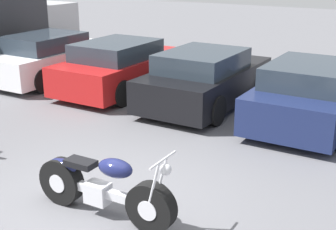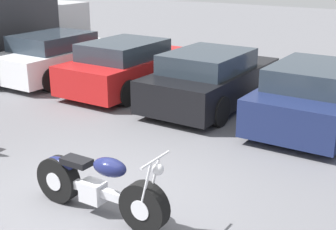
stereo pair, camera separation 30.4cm
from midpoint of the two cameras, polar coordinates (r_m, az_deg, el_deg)
The scene contains 6 objects.
ground_plane at distance 7.05m, azimuth -8.00°, elevation -10.66°, with size 60.00×60.00×0.00m, color slate.
motorcycle at distance 6.58m, azimuth -7.29°, elevation -8.67°, with size 2.22×0.62×1.07m.
parked_car_white at distance 14.27m, azimuth -12.58°, elevation 6.94°, with size 1.92×4.07×1.36m.
parked_car_red at distance 12.69m, azimuth -4.14°, elevation 5.92°, with size 1.92×4.07×1.36m.
parked_car_black at distance 11.34m, azimuth 6.03°, elevation 4.33°, with size 1.92×4.07×1.36m.
parked_car_navy at distance 10.47m, azimuth 18.40°, elevation 2.26°, with size 1.92×4.07×1.36m.
Camera 2 is at (4.25, -4.50, 3.42)m, focal length 50.00 mm.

